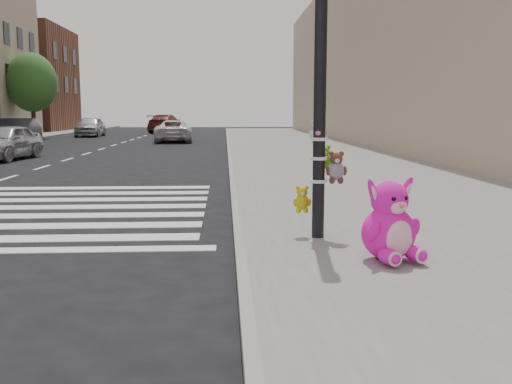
{
  "coord_description": "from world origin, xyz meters",
  "views": [
    {
      "loc": [
        1.37,
        -5.57,
        1.8
      ],
      "look_at": [
        1.78,
        1.81,
        0.75
      ],
      "focal_mm": 40.0,
      "sensor_mm": 36.0,
      "label": 1
    }
  ],
  "objects_px": {
    "car_silver_far": "(5,142)",
    "car_white_near": "(174,131)",
    "signal_pole": "(321,111)",
    "red_teddy": "(379,251)",
    "car_dark_far": "(16,134)",
    "pink_bunny": "(390,226)"
  },
  "relations": [
    {
      "from": "red_teddy",
      "to": "car_white_near",
      "type": "height_order",
      "value": "car_white_near"
    },
    {
      "from": "signal_pole",
      "to": "red_teddy",
      "type": "relative_size",
      "value": 20.69
    },
    {
      "from": "pink_bunny",
      "to": "car_silver_far",
      "type": "relative_size",
      "value": 0.24
    },
    {
      "from": "red_teddy",
      "to": "car_white_near",
      "type": "xyz_separation_m",
      "value": [
        -4.73,
        27.66,
        0.4
      ]
    },
    {
      "from": "car_silver_far",
      "to": "car_white_near",
      "type": "relative_size",
      "value": 0.85
    },
    {
      "from": "pink_bunny",
      "to": "red_teddy",
      "type": "bearing_deg",
      "value": 132.73
    },
    {
      "from": "pink_bunny",
      "to": "car_silver_far",
      "type": "height_order",
      "value": "car_silver_far"
    },
    {
      "from": "pink_bunny",
      "to": "red_teddy",
      "type": "relative_size",
      "value": 4.92
    },
    {
      "from": "red_teddy",
      "to": "car_dark_far",
      "type": "xyz_separation_m",
      "value": [
        -11.7,
        21.76,
        0.49
      ]
    },
    {
      "from": "red_teddy",
      "to": "car_white_near",
      "type": "distance_m",
      "value": 28.07
    },
    {
      "from": "red_teddy",
      "to": "car_silver_far",
      "type": "xyz_separation_m",
      "value": [
        -9.89,
        15.46,
        0.43
      ]
    },
    {
      "from": "pink_bunny",
      "to": "signal_pole",
      "type": "bearing_deg",
      "value": 96.69
    },
    {
      "from": "car_dark_far",
      "to": "pink_bunny",
      "type": "bearing_deg",
      "value": -68.15
    },
    {
      "from": "red_teddy",
      "to": "car_silver_far",
      "type": "height_order",
      "value": "car_silver_far"
    },
    {
      "from": "car_silver_far",
      "to": "car_white_near",
      "type": "xyz_separation_m",
      "value": [
        5.15,
        12.2,
        -0.03
      ]
    },
    {
      "from": "car_dark_far",
      "to": "car_silver_far",
      "type": "bearing_deg",
      "value": -80.51
    },
    {
      "from": "signal_pole",
      "to": "car_dark_far",
      "type": "xyz_separation_m",
      "value": [
        -11.22,
        20.58,
        -1.07
      ]
    },
    {
      "from": "pink_bunny",
      "to": "car_silver_far",
      "type": "xyz_separation_m",
      "value": [
        -9.99,
        15.52,
        0.14
      ]
    },
    {
      "from": "signal_pole",
      "to": "car_white_near",
      "type": "relative_size",
      "value": 0.87
    },
    {
      "from": "car_dark_far",
      "to": "car_white_near",
      "type": "xyz_separation_m",
      "value": [
        6.97,
        5.9,
        -0.09
      ]
    },
    {
      "from": "signal_pole",
      "to": "car_white_near",
      "type": "height_order",
      "value": "signal_pole"
    },
    {
      "from": "pink_bunny",
      "to": "car_white_near",
      "type": "relative_size",
      "value": 0.21
    }
  ]
}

